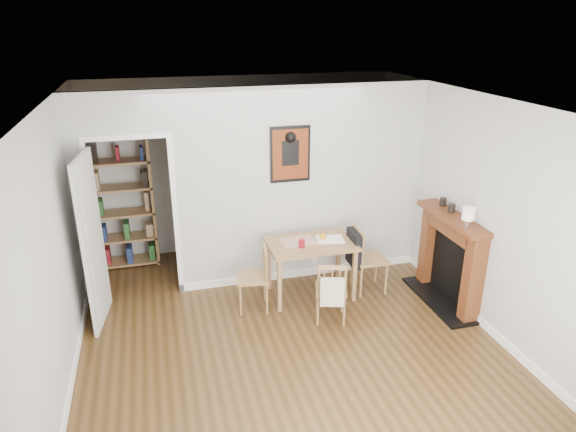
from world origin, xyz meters
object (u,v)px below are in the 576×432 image
object	(u,v)px
fireplace	(451,256)
red_glass	(302,243)
notebook	(330,239)
chair_right	(368,258)
ceramic_jar_b	(443,202)
orange_fruit	(323,236)
chair_front	(331,290)
mantel_lamp	(468,215)
dining_table	(311,249)
chair_left	(253,278)
bookshelf	(123,201)
ceramic_jar_a	(452,208)

from	to	relation	value
fireplace	red_glass	distance (m)	1.85
notebook	chair_right	bearing A→B (deg)	-10.30
ceramic_jar_b	notebook	bearing A→B (deg)	169.11
red_glass	orange_fruit	world-z (taller)	red_glass
chair_front	mantel_lamp	size ratio (longest dim) A/B	3.52
chair_front	mantel_lamp	world-z (taller)	mantel_lamp
dining_table	notebook	distance (m)	0.27
chair_right	chair_left	bearing A→B (deg)	-178.34
dining_table	fireplace	distance (m)	1.73
chair_left	mantel_lamp	size ratio (longest dim) A/B	3.68
dining_table	chair_left	xyz separation A→B (m)	(-0.78, -0.12, -0.24)
chair_left	ceramic_jar_b	size ratio (longest dim) A/B	7.79
mantel_lamp	red_glass	bearing A→B (deg)	154.41
notebook	fireplace	bearing A→B (deg)	-23.37
chair_left	bookshelf	distance (m)	2.30
chair_right	notebook	bearing A→B (deg)	169.70
chair_front	red_glass	distance (m)	0.68
ceramic_jar_a	ceramic_jar_b	bearing A→B (deg)	84.71
chair_front	ceramic_jar_a	distance (m)	1.77
red_glass	mantel_lamp	xyz separation A→B (m)	(1.70, -0.82, 0.51)
dining_table	red_glass	distance (m)	0.23
chair_right	mantel_lamp	size ratio (longest dim) A/B	3.97
chair_left	fireplace	distance (m)	2.45
ceramic_jar_b	fireplace	bearing A→B (deg)	-92.00
mantel_lamp	ceramic_jar_b	size ratio (longest dim) A/B	2.12
dining_table	chair_left	bearing A→B (deg)	-170.98
chair_front	chair_right	bearing A→B (deg)	37.62
dining_table	mantel_lamp	bearing A→B (deg)	-30.66
chair_right	notebook	distance (m)	0.58
chair_left	bookshelf	world-z (taller)	bookshelf
orange_fruit	mantel_lamp	size ratio (longest dim) A/B	0.39
chair_right	orange_fruit	world-z (taller)	chair_right
chair_front	orange_fruit	world-z (taller)	orange_fruit
fireplace	red_glass	xyz separation A→B (m)	(-1.78, 0.48, 0.17)
red_glass	notebook	world-z (taller)	red_glass
chair_front	fireplace	world-z (taller)	fireplace
dining_table	orange_fruit	world-z (taller)	orange_fruit
chair_front	mantel_lamp	distance (m)	1.77
chair_right	red_glass	bearing A→B (deg)	-178.45
orange_fruit	notebook	size ratio (longest dim) A/B	0.26
bookshelf	ceramic_jar_a	size ratio (longest dim) A/B	18.41
chair_front	ceramic_jar_b	bearing A→B (deg)	12.98
notebook	ceramic_jar_a	bearing A→B (deg)	-20.07
bookshelf	fireplace	distance (m)	4.44
dining_table	red_glass	bearing A→B (deg)	-145.70
ceramic_jar_b	chair_right	bearing A→B (deg)	168.78
chair_right	chair_front	xyz separation A→B (m)	(-0.70, -0.54, -0.06)
dining_table	mantel_lamp	xyz separation A→B (m)	(1.55, -0.92, 0.65)
mantel_lamp	ceramic_jar_b	xyz separation A→B (m)	(0.09, 0.66, -0.09)
chair_left	chair_front	size ratio (longest dim) A/B	1.04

